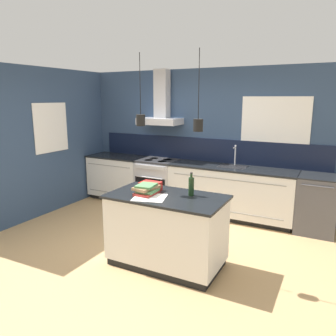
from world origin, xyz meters
TOP-DOWN VIEW (x-y plane):
  - ground_plane at (0.00, 0.00)m, footprint 16.00×16.00m
  - wall_back at (-0.05, 2.00)m, footprint 5.60×2.40m
  - wall_left at (-2.43, 0.70)m, footprint 0.08×3.80m
  - counter_run_left at (-1.78, 1.69)m, footprint 1.18×0.64m
  - counter_run_sink at (0.63, 1.69)m, footprint 2.19×0.64m
  - oven_range at (-0.83, 1.69)m, footprint 0.74×0.66m
  - dishwasher at (2.01, 1.69)m, footprint 0.58×0.65m
  - kitchen_island at (0.42, -0.32)m, footprint 1.44×0.79m
  - bottle_on_island at (0.68, -0.17)m, footprint 0.07×0.07m
  - book_stack at (0.18, -0.39)m, footprint 0.26×0.35m
  - red_supply_box at (0.13, -0.22)m, footprint 0.25×0.20m
  - paper_pile at (0.29, -0.49)m, footprint 0.46×0.44m

SIDE VIEW (x-z plane):
  - ground_plane at x=0.00m, z-range 0.00..0.00m
  - dishwasher at x=2.01m, z-range 0.00..0.91m
  - oven_range at x=-0.83m, z-range 0.00..0.91m
  - kitchen_island at x=0.42m, z-range 0.00..0.91m
  - counter_run_left at x=-1.78m, z-range 0.01..0.92m
  - counter_run_sink at x=0.63m, z-range -0.17..1.10m
  - paper_pile at x=0.29m, z-range 0.91..0.92m
  - red_supply_box at x=0.13m, z-range 0.91..1.02m
  - book_stack at x=0.18m, z-range 0.91..1.03m
  - bottle_on_island at x=0.68m, z-range 0.88..1.17m
  - wall_left at x=-2.43m, z-range 0.00..2.60m
  - wall_back at x=-0.05m, z-range 0.05..2.65m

